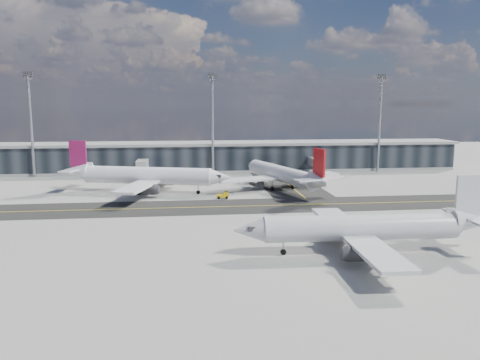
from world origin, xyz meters
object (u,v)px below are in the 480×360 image
at_px(airliner_af, 145,176).
at_px(service_van, 302,176).
at_px(airliner_redtail, 282,174).
at_px(airliner_near, 365,228).
at_px(baggage_tug, 224,195).

xyz_separation_m(airliner_af, service_van, (41.17, 16.68, -3.26)).
relative_size(airliner_redtail, airliner_near, 1.03).
distance_m(airliner_near, service_van, 65.67).
bearing_deg(baggage_tug, airliner_af, -114.97).
relative_size(airliner_redtail, service_van, 7.89).
xyz_separation_m(airliner_af, airliner_redtail, (32.15, 0.00, -0.22)).
distance_m(airliner_redtail, baggage_tug, 17.54).
xyz_separation_m(airliner_af, airliner_near, (33.71, -48.50, -0.41)).
height_order(airliner_redtail, baggage_tug, airliner_redtail).
bearing_deg(baggage_tug, airliner_redtail, 124.44).
relative_size(airliner_af, service_van, 8.41).
relative_size(airliner_af, baggage_tug, 15.10).
bearing_deg(airliner_near, baggage_tug, 23.82).
height_order(airliner_near, baggage_tug, airliner_near).
relative_size(baggage_tug, service_van, 0.56).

